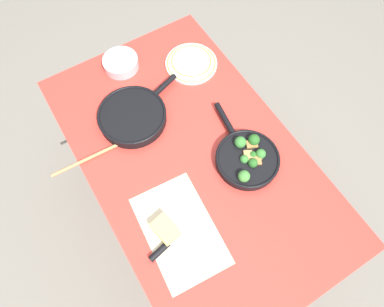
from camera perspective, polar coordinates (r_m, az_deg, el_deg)
The scene contains 10 objects.
ground_plane at distance 2.05m, azimuth 0.00°, elevation -9.02°, with size 14.00×14.00×0.00m, color slate.
dining_table_red at distance 1.45m, azimuth 0.00°, elevation -1.69°, with size 1.35×0.81×0.72m.
skillet_broccoli at distance 1.36m, azimuth 9.19°, elevation -0.67°, with size 0.41×0.25×0.08m.
skillet_eggs at distance 1.46m, azimuth -9.83°, elevation 6.19°, with size 0.29×0.40×0.05m.
wooden_spoon at distance 1.42m, azimuth -13.53°, elevation 0.87°, with size 0.04×0.40×0.02m.
parchment_sheet at distance 1.28m, azimuth -2.03°, elevation -12.68°, with size 0.40×0.27×0.00m.
grater_knife at distance 1.26m, azimuth -3.83°, elevation -14.58°, with size 0.08×0.25×0.02m.
cheese_block at distance 1.26m, azimuth -4.46°, elevation -12.56°, with size 0.11×0.09×0.04m.
dinner_plate_stack at distance 1.62m, azimuth -0.12°, elevation 14.93°, with size 0.24×0.24×0.03m.
prep_bowl_steel at distance 1.64m, azimuth -11.78°, elevation 14.56°, with size 0.16×0.16×0.05m.
Camera 1 is at (-0.50, 0.31, 1.97)m, focal length 32.00 mm.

